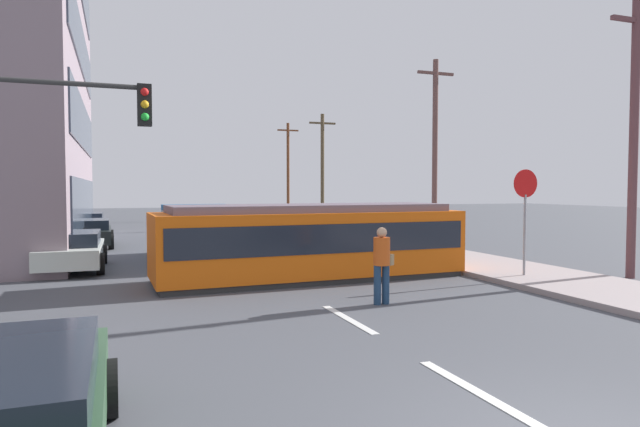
% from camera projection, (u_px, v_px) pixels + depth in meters
% --- Properties ---
extents(ground_plane, '(120.00, 120.00, 0.00)m').
position_uv_depth(ground_plane, '(287.00, 285.00, 14.29)').
color(ground_plane, '#494B52').
extents(sidewalk_curb_right, '(3.20, 36.00, 0.14)m').
position_uv_depth(sidewalk_curb_right, '(615.00, 292.00, 12.89)').
color(sidewalk_curb_right, '#9E908F').
rests_on(sidewalk_curb_right, ground).
extents(lane_stripe_1, '(0.16, 2.40, 0.01)m').
position_uv_depth(lane_stripe_1, '(476.00, 391.00, 6.79)').
color(lane_stripe_1, silver).
rests_on(lane_stripe_1, ground).
extents(lane_stripe_2, '(0.16, 2.40, 0.01)m').
position_uv_depth(lane_stripe_2, '(348.00, 319.00, 10.54)').
color(lane_stripe_2, silver).
rests_on(lane_stripe_2, ground).
extents(lane_stripe_3, '(0.16, 2.40, 0.01)m').
position_uv_depth(lane_stripe_3, '(235.00, 255.00, 20.57)').
color(lane_stripe_3, silver).
rests_on(lane_stripe_3, ground).
extents(lane_stripe_4, '(0.16, 2.40, 0.01)m').
position_uv_depth(lane_stripe_4, '(210.00, 241.00, 26.19)').
color(lane_stripe_4, silver).
rests_on(lane_stripe_4, ground).
extents(streetcar_tram, '(8.55, 2.77, 2.06)m').
position_uv_depth(streetcar_tram, '(310.00, 240.00, 15.21)').
color(streetcar_tram, '#DE5A0E').
rests_on(streetcar_tram, ground).
extents(city_bus, '(2.59, 5.84, 1.88)m').
position_uv_depth(city_bus, '(205.00, 229.00, 19.23)').
color(city_bus, '#205680').
rests_on(city_bus, ground).
extents(pedestrian_crossing, '(0.51, 0.36, 1.67)m').
position_uv_depth(pedestrian_crossing, '(382.00, 261.00, 11.86)').
color(pedestrian_crossing, navy).
rests_on(pedestrian_crossing, ground).
extents(parked_sedan_mid, '(1.99, 4.07, 1.19)m').
position_uv_depth(parked_sedan_mid, '(71.00, 250.00, 16.75)').
color(parked_sedan_mid, beige).
rests_on(parked_sedan_mid, ground).
extents(parked_sedan_far, '(2.04, 4.15, 1.19)m').
position_uv_depth(parked_sedan_far, '(88.00, 233.00, 23.33)').
color(parked_sedan_far, black).
rests_on(parked_sedan_far, ground).
extents(parked_sedan_furthest, '(2.08, 4.18, 1.19)m').
position_uv_depth(parked_sedan_furthest, '(86.00, 223.00, 29.54)').
color(parked_sedan_furthest, silver).
rests_on(parked_sedan_furthest, ground).
extents(stop_sign, '(0.76, 0.07, 2.88)m').
position_uv_depth(stop_sign, '(525.00, 200.00, 14.92)').
color(stop_sign, gray).
rests_on(stop_sign, sidewalk_curb_right).
extents(traffic_light_mast, '(3.13, 0.33, 4.75)m').
position_uv_depth(traffic_light_mast, '(56.00, 144.00, 10.64)').
color(traffic_light_mast, '#333333').
rests_on(traffic_light_mast, ground).
extents(utility_pole_near, '(1.80, 0.24, 7.69)m').
position_uv_depth(utility_pole_near, '(634.00, 133.00, 15.18)').
color(utility_pole_near, brown).
rests_on(utility_pole_near, ground).
extents(utility_pole_mid, '(1.80, 0.24, 8.21)m').
position_uv_depth(utility_pole_mid, '(435.00, 148.00, 24.54)').
color(utility_pole_mid, brown).
rests_on(utility_pole_mid, ground).
extents(utility_pole_far, '(1.80, 0.24, 7.37)m').
position_uv_depth(utility_pole_far, '(322.00, 168.00, 36.16)').
color(utility_pole_far, brown).
rests_on(utility_pole_far, ground).
extents(utility_pole_distant, '(1.80, 0.24, 7.91)m').
position_uv_depth(utility_pole_distant, '(288.00, 169.00, 45.73)').
color(utility_pole_distant, brown).
rests_on(utility_pole_distant, ground).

